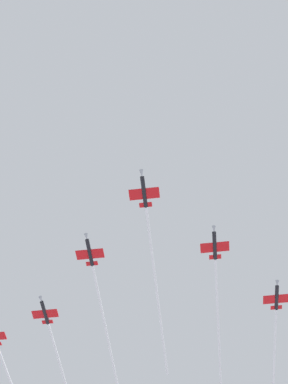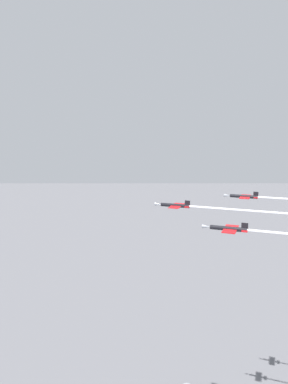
% 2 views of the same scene
% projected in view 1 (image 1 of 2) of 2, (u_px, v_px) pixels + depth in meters
% --- Properties ---
extents(jet_lead, '(73.69, 45.00, 2.59)m').
position_uv_depth(jet_lead, '(154.00, 268.00, 149.42)').
color(jet_lead, black).
extents(jet_port_inner, '(61.07, 37.42, 2.59)m').
position_uv_depth(jet_port_inner, '(217.00, 298.00, 154.24)').
color(jet_port_inner, black).
extents(jet_starboard_inner, '(65.66, 40.17, 2.59)m').
position_uv_depth(jet_starboard_inner, '(101.00, 308.00, 159.46)').
color(jet_starboard_inner, black).
extents(jet_port_outer, '(73.83, 45.08, 2.59)m').
position_uv_depth(jet_port_outer, '(274.00, 356.00, 168.15)').
color(jet_port_outer, black).
extents(jet_starboard_outer, '(53.99, 33.17, 2.59)m').
position_uv_depth(jet_starboard_outer, '(55.00, 348.00, 169.00)').
color(jet_starboard_outer, black).
extents(jet_port_trail, '(59.13, 36.26, 2.59)m').
position_uv_depth(jet_port_trail, '(8.00, 374.00, 173.08)').
color(jet_port_trail, black).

